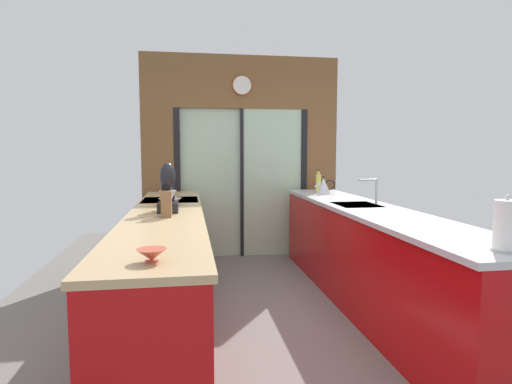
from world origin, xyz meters
name	(u,v)px	position (x,y,z in m)	size (l,w,h in m)	color
ground_plane	(265,301)	(0.00, 0.60, -0.01)	(5.04, 7.60, 0.02)	slate
back_wall_unit	(242,145)	(0.00, 2.40, 1.52)	(2.64, 0.12, 2.70)	brown
left_counter_run	(166,270)	(-0.91, 0.13, 0.47)	(0.62, 3.80, 0.92)	#AD0C0F
right_counter_run	(368,257)	(0.91, 0.30, 0.46)	(0.62, 3.80, 0.92)	#AD0C0F
sink_faucet	(373,187)	(1.06, 0.55, 1.09)	(0.19, 0.02, 0.25)	#B7BABC
oven_range	(171,243)	(-0.91, 1.25, 0.46)	(0.60, 0.60, 0.92)	black
mixing_bowl_near	(152,255)	(-0.89, -1.35, 0.95)	(0.14, 0.14, 0.06)	#BC4C38
mixing_bowl_far	(170,202)	(-0.89, 0.72, 0.96)	(0.22, 0.22, 0.07)	gray
knife_block	(166,203)	(-0.89, 0.05, 1.03)	(0.08, 0.14, 0.28)	brown
stand_mixer	(168,193)	(-0.89, 0.33, 1.08)	(0.17, 0.27, 0.42)	black
kettle	(324,186)	(0.89, 1.58, 1.02)	(0.26, 0.17, 0.22)	#B7BABC
soap_bottle	(318,183)	(0.89, 1.79, 1.04)	(0.07, 0.07, 0.28)	#D1CC4C
paper_towel_roll	(506,226)	(0.89, -1.41, 1.05)	(0.14, 0.14, 0.29)	#B7BABC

